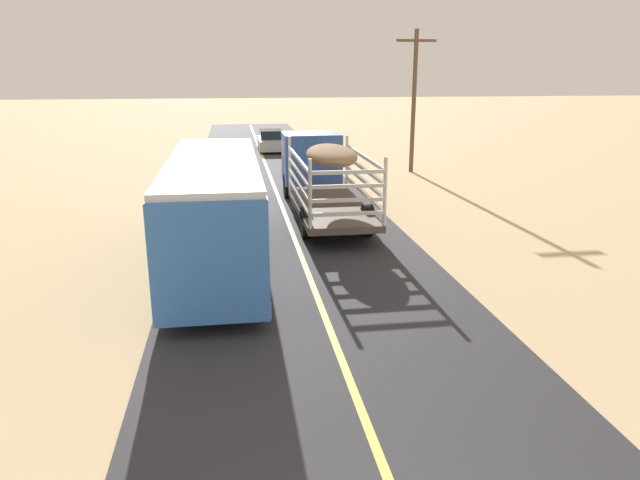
# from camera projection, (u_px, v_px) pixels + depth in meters

# --- Properties ---
(livestock_truck) EXTENTS (2.53, 9.70, 3.02)m
(livestock_truck) POSITION_uv_depth(u_px,v_px,m) (318.00, 166.00, 24.43)
(livestock_truck) COLOR #3359A5
(livestock_truck) RESTS_ON road_surface
(bus) EXTENTS (2.54, 10.00, 3.21)m
(bus) POSITION_uv_depth(u_px,v_px,m) (215.00, 210.00, 16.99)
(bus) COLOR #3872C6
(bus) RESTS_ON road_surface
(car_far) EXTENTS (1.80, 4.40, 1.46)m
(car_far) POSITION_uv_depth(u_px,v_px,m) (271.00, 141.00, 42.25)
(car_far) COLOR silver
(car_far) RESTS_ON road_surface
(power_pole_mid) EXTENTS (2.20, 0.24, 7.75)m
(power_pole_mid) POSITION_uv_depth(u_px,v_px,m) (414.00, 97.00, 32.61)
(power_pole_mid) COLOR brown
(power_pole_mid) RESTS_ON ground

